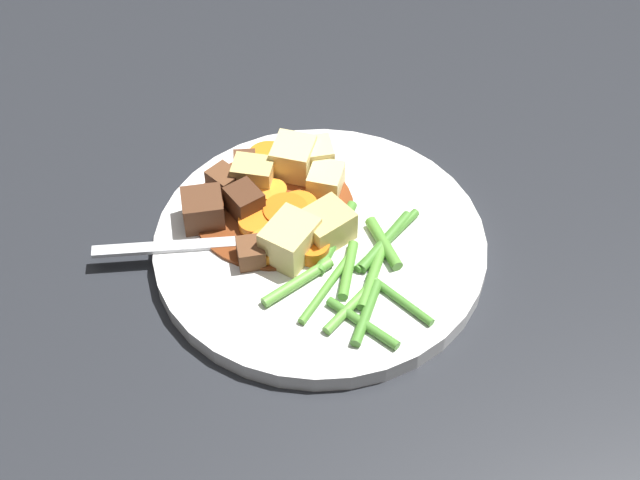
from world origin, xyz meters
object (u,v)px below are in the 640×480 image
carrot_slice_5 (255,225)px  potato_chunk_2 (315,157)px  carrot_slice_1 (272,194)px  carrot_slice_3 (286,214)px  meat_chunk_0 (251,253)px  potato_chunk_0 (289,240)px  potato_chunk_5 (253,175)px  carrot_slice_2 (303,207)px  meat_chunk_4 (203,209)px  potato_chunk_3 (293,159)px  meat_chunk_2 (245,164)px  fork (216,244)px  carrot_slice_6 (269,161)px  dinner_plate (320,246)px  meat_chunk_3 (224,181)px  carrot_slice_0 (268,248)px  potato_chunk_4 (328,228)px  carrot_slice_4 (313,249)px  potato_chunk_1 (326,181)px  meat_chunk_1 (244,203)px

carrot_slice_5 → potato_chunk_2: (0.03, -0.08, 0.01)m
carrot_slice_1 → carrot_slice_3: carrot_slice_3 is taller
meat_chunk_0 → potato_chunk_0: bearing=-107.4°
potato_chunk_5 → carrot_slice_5: bearing=151.6°
carrot_slice_2 → carrot_slice_5: carrot_slice_2 is taller
meat_chunk_4 → potato_chunk_3: bearing=-83.7°
meat_chunk_2 → fork: (-0.06, 0.06, -0.01)m
carrot_slice_3 → carrot_slice_6: 0.06m
dinner_plate → carrot_slice_5: (0.04, 0.04, 0.01)m
carrot_slice_3 → carrot_slice_5: size_ratio=1.38×
meat_chunk_0 → meat_chunk_3: bearing=-13.8°
carrot_slice_0 → fork: size_ratio=0.18×
potato_chunk_4 → carrot_slice_6: bearing=-1.8°
carrot_slice_4 → potato_chunk_1: size_ratio=0.88×
potato_chunk_3 → meat_chunk_1: bearing=109.7°
carrot_slice_1 → potato_chunk_4: 0.06m
carrot_slice_3 → potato_chunk_0: 0.04m
carrot_slice_3 → meat_chunk_1: size_ratio=1.34×
carrot_slice_6 → meat_chunk_4: size_ratio=1.14×
carrot_slice_5 → meat_chunk_1: bearing=-4.9°
carrot_slice_4 → potato_chunk_5: potato_chunk_5 is taller
meat_chunk_2 → meat_chunk_3: same height
carrot_slice_4 → potato_chunk_4: 0.02m
carrot_slice_2 → meat_chunk_1: 0.05m
meat_chunk_3 → fork: bearing=145.1°
carrot_slice_1 → carrot_slice_2: size_ratio=0.82×
carrot_slice_1 → potato_chunk_0: potato_chunk_0 is taller
dinner_plate → meat_chunk_0: 0.06m
potato_chunk_2 → meat_chunk_4: 0.10m
carrot_slice_6 → potato_chunk_4: potato_chunk_4 is taller
dinner_plate → potato_chunk_1: bearing=-37.0°
potato_chunk_1 → potato_chunk_4: bearing=149.0°
carrot_slice_4 → fork: 0.07m
potato_chunk_5 → carrot_slice_0: bearing=158.9°
dinner_plate → carrot_slice_4: (-0.01, 0.01, 0.01)m
potato_chunk_3 → meat_chunk_2: (0.02, 0.03, -0.01)m
carrot_slice_4 → meat_chunk_4: bearing=35.3°
carrot_slice_6 → potato_chunk_2: size_ratio=1.25×
potato_chunk_3 → meat_chunk_0: (-0.06, 0.08, -0.01)m
potato_chunk_1 → fork: potato_chunk_1 is taller
carrot_slice_6 → potato_chunk_2: potato_chunk_2 is taller
potato_chunk_5 → meat_chunk_2: bearing=-6.1°
potato_chunk_1 → potato_chunk_3: size_ratio=0.87×
potato_chunk_2 → meat_chunk_0: (-0.06, 0.09, -0.00)m
potato_chunk_2 → potato_chunk_5: 0.05m
potato_chunk_4 → meat_chunk_3: size_ratio=1.60×
potato_chunk_3 → carrot_slice_0: bearing=136.5°
carrot_slice_6 → meat_chunk_3: size_ratio=1.51×
potato_chunk_1 → potato_chunk_4: 0.05m
dinner_plate → carrot_slice_4: carrot_slice_4 is taller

